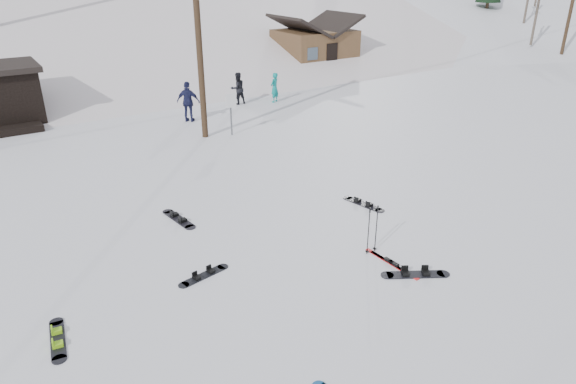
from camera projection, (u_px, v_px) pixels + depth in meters
ground at (395, 326)px, 10.83m from camera, size 200.00×200.00×0.00m
ski_slope at (45, 146)px, 57.91m from camera, size 60.00×85.24×65.97m
ridge_right at (338, 101)px, 72.45m from camera, size 45.66×93.98×54.59m
treeline_right at (370, 27)px, 60.81m from camera, size 20.00×60.00×10.00m
utility_pole at (198, 25)px, 20.63m from camera, size 2.00×0.26×9.00m
trail_sign at (231, 107)px, 22.25m from camera, size 0.50×0.09×1.85m
lift_hut at (3, 95)px, 23.85m from camera, size 3.40×4.10×2.75m
cabin at (315, 48)px, 36.03m from camera, size 5.39×4.40×3.77m
hero_skis at (391, 263)px, 13.04m from camera, size 0.19×1.78×0.09m
ski_poles at (372, 229)px, 13.30m from camera, size 0.37×0.10×1.33m
board_scatter_a at (204, 275)px, 12.53m from camera, size 1.40×0.49×0.10m
board_scatter_b at (179, 219)px, 15.28m from camera, size 0.49×1.64×0.12m
board_scatter_c at (58, 339)px, 10.41m from camera, size 0.46×1.52×0.11m
board_scatter_d at (415, 274)px, 12.57m from camera, size 1.52×1.02×0.12m
board_scatter_f at (363, 204)px, 16.23m from camera, size 0.55×1.56×0.11m
skier_teal at (275, 88)px, 27.79m from camera, size 0.69×0.60×1.59m
skier_dark at (238, 88)px, 27.37m from camera, size 0.84×0.67×1.69m
skier_pink at (300, 59)px, 34.95m from camera, size 1.26×0.75×1.91m
skier_navy at (188, 102)px, 24.31m from camera, size 1.15×1.09×1.91m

